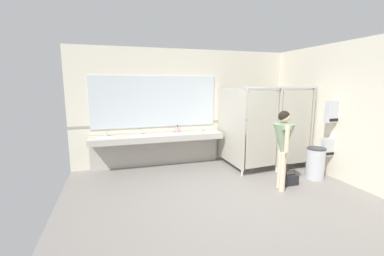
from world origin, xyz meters
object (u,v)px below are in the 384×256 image
person_standing (283,141)px  soap_dispenser (178,129)px  handbag (290,180)px  paper_cup (201,131)px  trash_bin (315,163)px  paper_towel_dispenser_upper (334,112)px  paper_towel_dispenser_lower (329,147)px

person_standing → soap_dispenser: 2.69m
handbag → paper_cup: bearing=125.2°
trash_bin → handbag: (-0.75, -0.16, -0.23)m
trash_bin → paper_cup: paper_cup is taller
paper_towel_dispenser_upper → paper_towel_dispenser_lower: bearing=90.0°
paper_cup → paper_towel_dispenser_upper: bearing=-35.0°
paper_towel_dispenser_upper → paper_towel_dispenser_lower: (0.00, 0.02, -0.79)m
paper_towel_dispenser_lower → paper_cup: paper_cup is taller
paper_towel_dispenser_upper → trash_bin: paper_towel_dispenser_upper is taller
trash_bin → person_standing: (-1.07, -0.28, 0.63)m
paper_towel_dispenser_upper → handbag: paper_towel_dispenser_upper is taller
handbag → paper_cup: size_ratio=3.56×
handbag → person_standing: bearing=-159.5°
person_standing → soap_dispenser: person_standing is taller
paper_towel_dispenser_upper → person_standing: (-1.44, -0.28, -0.49)m
paper_towel_dispenser_lower → soap_dispenser: soap_dispenser is taller
paper_towel_dispenser_lower → trash_bin: (-0.37, -0.02, -0.33)m
paper_towel_dispenser_lower → handbag: paper_towel_dispenser_lower is taller
trash_bin → handbag: 0.80m
paper_towel_dispenser_upper → paper_cup: size_ratio=4.58×
paper_towel_dispenser_lower → paper_cup: 2.96m
handbag → paper_towel_dispenser_upper: bearing=7.9°
soap_dispenser → paper_towel_dispenser_lower: bearing=-32.6°
person_standing → handbag: size_ratio=4.30×
handbag → soap_dispenser: size_ratio=1.97×
soap_dispenser → trash_bin: bearing=-36.5°
person_standing → soap_dispenser: (-1.54, 2.20, -0.06)m
paper_towel_dispenser_lower → soap_dispenser: (-2.98, 1.90, 0.23)m
trash_bin → soap_dispenser: size_ratio=3.76×
handbag → soap_dispenser: (-1.86, 2.08, 0.80)m
trash_bin → paper_cup: size_ratio=6.81×
handbag → paper_cup: 2.40m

